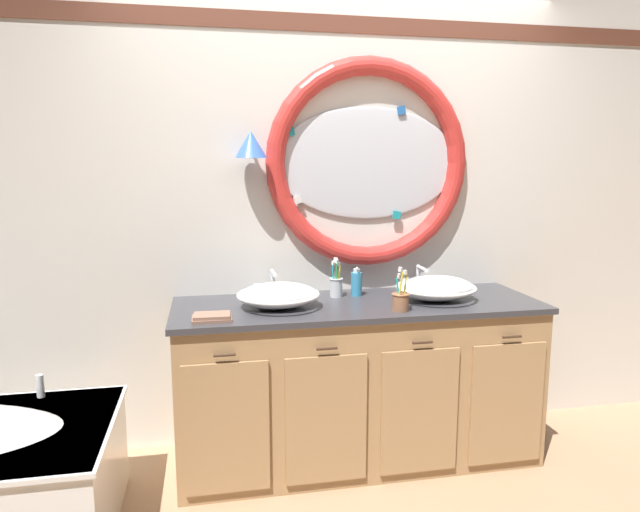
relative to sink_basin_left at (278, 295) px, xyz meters
The scene contains 11 objects.
ground_plane 1.02m from the sink_basin_left, 29.15° to the right, with size 14.00×14.00×0.00m, color tan.
back_wall_assembly 0.68m from the sink_basin_left, 43.46° to the left, with size 6.40×0.26×2.60m.
vanity_counter 0.65m from the sink_basin_left, ahead, with size 1.91×0.67×0.86m.
sink_basin_left is the anchor object (origin of this frame).
sink_basin_right 0.84m from the sink_basin_left, ahead, with size 0.43×0.43×0.13m.
faucet_set_left 0.26m from the sink_basin_left, 90.00° to the left, with size 0.22×0.14×0.15m.
faucet_set_right 0.88m from the sink_basin_left, 16.73° to the left, with size 0.21×0.15×0.14m.
toothbrush_holder_left 0.38m from the sink_basin_left, 26.85° to the left, with size 0.08×0.08×0.22m.
toothbrush_holder_right 0.61m from the sink_basin_left, 17.41° to the right, with size 0.09×0.09×0.22m.
soap_dispenser 0.49m from the sink_basin_left, 21.18° to the left, with size 0.06×0.07×0.16m.
folded_hand_towel 0.38m from the sink_basin_left, 151.75° to the right, with size 0.18×0.13×0.03m.
Camera 1 is at (-0.71, -2.56, 1.58)m, focal length 31.80 mm.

